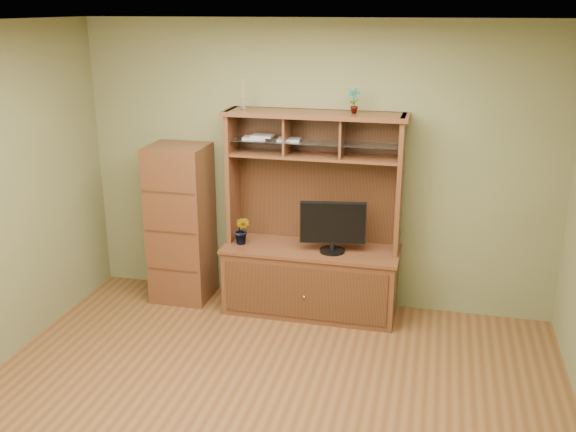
% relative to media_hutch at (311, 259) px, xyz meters
% --- Properties ---
extents(room, '(4.54, 4.04, 2.74)m').
position_rel_media_hutch_xyz_m(room, '(-0.02, -1.73, 0.83)').
color(room, '#583419').
rests_on(room, ground).
extents(media_hutch, '(1.66, 0.61, 1.90)m').
position_rel_media_hutch_xyz_m(media_hutch, '(0.00, 0.00, 0.00)').
color(media_hutch, '#4A2615').
rests_on(media_hutch, room).
extents(monitor, '(0.60, 0.23, 0.48)m').
position_rel_media_hutch_xyz_m(monitor, '(0.21, -0.08, 0.38)').
color(monitor, black).
rests_on(monitor, media_hutch).
extents(orchid_plant, '(0.17, 0.15, 0.28)m').
position_rel_media_hutch_xyz_m(orchid_plant, '(-0.65, -0.08, 0.27)').
color(orchid_plant, '#33571E').
rests_on(orchid_plant, media_hutch).
extents(top_plant, '(0.13, 0.11, 0.22)m').
position_rel_media_hutch_xyz_m(top_plant, '(0.34, 0.08, 1.49)').
color(top_plant, '#2F5E21').
rests_on(top_plant, media_hutch).
extents(reed_diffuser, '(0.05, 0.05, 0.27)m').
position_rel_media_hutch_xyz_m(reed_diffuser, '(-0.66, 0.08, 1.49)').
color(reed_diffuser, silver).
rests_on(reed_diffuser, media_hutch).
extents(magazines, '(0.55, 0.19, 0.04)m').
position_rel_media_hutch_xyz_m(magazines, '(-0.43, 0.08, 1.13)').
color(magazines, '#A5A5AA').
rests_on(magazines, media_hutch).
extents(side_cabinet, '(0.55, 0.50, 1.55)m').
position_rel_media_hutch_xyz_m(side_cabinet, '(-1.30, 0.00, 0.25)').
color(side_cabinet, '#4A2615').
rests_on(side_cabinet, room).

